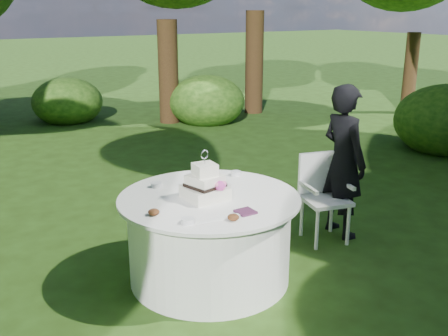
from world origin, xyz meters
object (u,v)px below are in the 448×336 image
at_px(cake, 205,186).
at_px(guest, 343,161).
at_px(napkins, 245,212).
at_px(chair, 322,190).
at_px(table, 209,238).

bearing_deg(cake, guest, 3.93).
bearing_deg(napkins, guest, 19.43).
xyz_separation_m(cake, chair, (1.47, 0.15, -0.36)).
bearing_deg(chair, cake, -174.27).
distance_m(table, cake, 0.50).
distance_m(cake, chair, 1.52).
height_order(napkins, table, napkins).
relative_size(table, cake, 3.63).
bearing_deg(napkins, chair, 23.57).
xyz_separation_m(napkins, guest, (1.61, 0.57, 0.02)).
bearing_deg(cake, napkins, -77.61).
distance_m(napkins, cake, 0.47).
relative_size(napkins, chair, 0.16).
bearing_deg(table, guest, 3.32).
height_order(cake, chair, cake).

